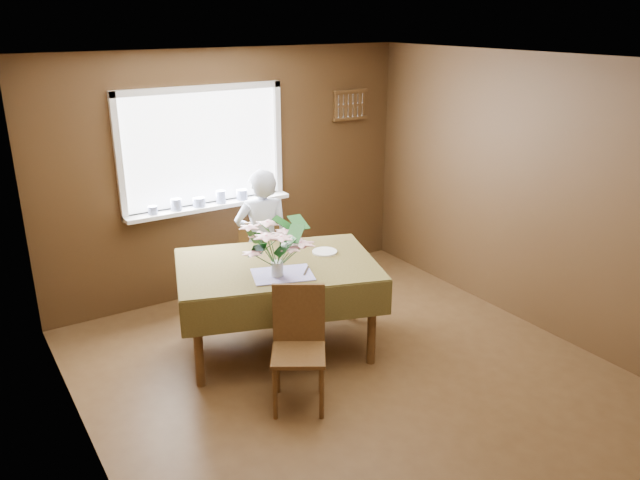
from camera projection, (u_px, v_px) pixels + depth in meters
floor at (356, 381)px, 5.05m from camera, size 4.50×4.50×0.00m
ceiling at (364, 62)px, 4.20m from camera, size 4.50×4.50×0.00m
wall_back at (232, 174)px, 6.41m from camera, size 4.00×0.00×4.00m
wall_left at (80, 298)px, 3.62m from camera, size 0.00×4.50×4.50m
wall_right at (539, 196)px, 5.63m from camera, size 0.00×4.50×4.50m
window_assembly at (206, 169)px, 6.18m from camera, size 1.72×0.20×1.22m
spoon_rack at (350, 105)px, 6.91m from camera, size 0.44×0.05×0.33m
dining_table at (277, 274)px, 5.33m from camera, size 1.95×1.61×0.82m
chair_far at (260, 259)px, 6.20m from camera, size 0.53×0.53×0.92m
chair_near at (299, 341)px, 4.65m from camera, size 0.54×0.54×0.92m
seated_woman at (263, 242)px, 6.02m from camera, size 0.62×0.51×1.45m
flower_bouquet at (277, 243)px, 4.93m from camera, size 0.51×0.51×0.43m
side_plate at (325, 252)px, 5.52m from camera, size 0.23×0.23×0.01m
table_knife at (306, 271)px, 5.11m from camera, size 0.15×0.16×0.00m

